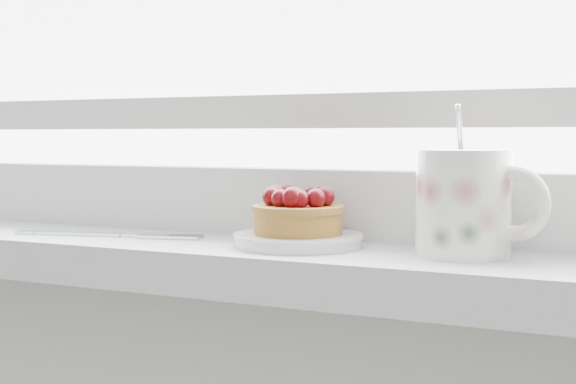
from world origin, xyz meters
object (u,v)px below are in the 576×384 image
Objects in this scene: raspberry_tart at (298,212)px; fork at (106,234)px; saucer at (298,240)px; floral_mug at (467,201)px.

raspberry_tart is 0.22m from fork.
raspberry_tart is at bearing 4.37° from fork.
floral_mug is at bearing 2.39° from saucer.
floral_mug reaches higher than fork.
raspberry_tart is 0.43× the size of fork.
fork is at bearing -175.63° from raspberry_tart.
saucer is at bearing -33.21° from raspberry_tart.
saucer is 1.41× the size of raspberry_tart.
raspberry_tart reaches higher than saucer.
saucer is 0.03m from raspberry_tart.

